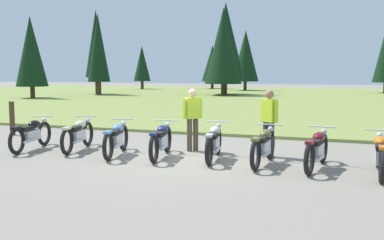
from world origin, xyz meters
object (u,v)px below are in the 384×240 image
object	(u,v)px
motorcycle_black	(31,134)
trail_marker_post	(12,118)
motorcycle_orange	(381,154)
motorcycle_cream	(78,134)
motorcycle_sky_blue	(116,138)
rider_checking_bike	(269,119)
motorcycle_maroon	(317,149)
rider_in_hivis_vest	(193,116)
motorcycle_navy	(161,140)
motorcycle_silver	(214,142)
motorcycle_olive	(264,146)

from	to	relation	value
motorcycle_black	trail_marker_post	bearing A→B (deg)	140.62
motorcycle_orange	motorcycle_cream	bearing A→B (deg)	176.87
motorcycle_sky_blue	rider_checking_bike	bearing A→B (deg)	16.67
motorcycle_cream	motorcycle_maroon	bearing A→B (deg)	-1.91
rider_in_hivis_vest	trail_marker_post	bearing A→B (deg)	173.31
rider_checking_bike	trail_marker_post	distance (m)	8.81
motorcycle_navy	motorcycle_orange	size ratio (longest dim) A/B	0.99
trail_marker_post	motorcycle_navy	bearing A→B (deg)	-16.58
motorcycle_silver	rider_checking_bike	xyz separation A→B (m)	(1.18, 0.79, 0.51)
motorcycle_navy	trail_marker_post	xyz separation A→B (m)	(-6.27, 1.87, 0.13)
motorcycle_silver	rider_in_hivis_vest	world-z (taller)	rider_in_hivis_vest
motorcycle_cream	motorcycle_sky_blue	xyz separation A→B (m)	(1.34, -0.30, 0.00)
motorcycle_black	motorcycle_maroon	bearing A→B (deg)	1.31
motorcycle_black	motorcycle_sky_blue	bearing A→B (deg)	1.73
motorcycle_black	motorcycle_orange	world-z (taller)	same
rider_in_hivis_vest	motorcycle_orange	bearing A→B (deg)	-16.15
motorcycle_black	motorcycle_sky_blue	distance (m)	2.57
motorcycle_silver	trail_marker_post	size ratio (longest dim) A/B	1.85
motorcycle_navy	motorcycle_orange	world-z (taller)	same
motorcycle_sky_blue	motorcycle_silver	xyz separation A→B (m)	(2.49, 0.31, 0.00)
motorcycle_black	motorcycle_silver	distance (m)	5.07
rider_in_hivis_vest	trail_marker_post	world-z (taller)	rider_in_hivis_vest
motorcycle_olive	rider_checking_bike	size ratio (longest dim) A/B	1.26
motorcycle_silver	trail_marker_post	xyz separation A→B (m)	(-7.58, 1.69, 0.13)
motorcycle_silver	motorcycle_olive	xyz separation A→B (m)	(1.23, -0.17, 0.00)
motorcycle_cream	motorcycle_orange	bearing A→B (deg)	-3.13
motorcycle_silver	motorcycle_orange	distance (m)	3.69
motorcycle_cream	trail_marker_post	bearing A→B (deg)	155.72
motorcycle_silver	motorcycle_maroon	size ratio (longest dim) A/B	1.00
motorcycle_navy	motorcycle_maroon	distance (m)	3.71
trail_marker_post	motorcycle_sky_blue	bearing A→B (deg)	-21.36
motorcycle_maroon	rider_checking_bike	xyz separation A→B (m)	(-1.23, 1.01, 0.51)
motorcycle_black	motorcycle_navy	xyz separation A→B (m)	(3.75, 0.20, 0.00)
motorcycle_navy	motorcycle_maroon	size ratio (longest dim) A/B	1.00
motorcycle_black	motorcycle_navy	distance (m)	3.76
motorcycle_black	trail_marker_post	distance (m)	3.26
motorcycle_cream	motorcycle_olive	world-z (taller)	same
motorcycle_maroon	motorcycle_orange	bearing A→B (deg)	-9.07
motorcycle_black	motorcycle_olive	size ratio (longest dim) A/B	0.99
rider_in_hivis_vest	trail_marker_post	distance (m)	6.77
motorcycle_sky_blue	motorcycle_orange	world-z (taller)	same
motorcycle_silver	rider_checking_bike	distance (m)	1.51
motorcycle_orange	rider_checking_bike	distance (m)	2.81
rider_in_hivis_vest	motorcycle_navy	bearing A→B (deg)	-112.29
motorcycle_cream	motorcycle_sky_blue	bearing A→B (deg)	-12.62
rider_in_hivis_vest	rider_checking_bike	distance (m)	2.05
motorcycle_silver	trail_marker_post	world-z (taller)	trail_marker_post
motorcycle_black	motorcycle_orange	size ratio (longest dim) A/B	0.99
motorcycle_silver	motorcycle_sky_blue	bearing A→B (deg)	-172.99
motorcycle_cream	motorcycle_navy	size ratio (longest dim) A/B	1.00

